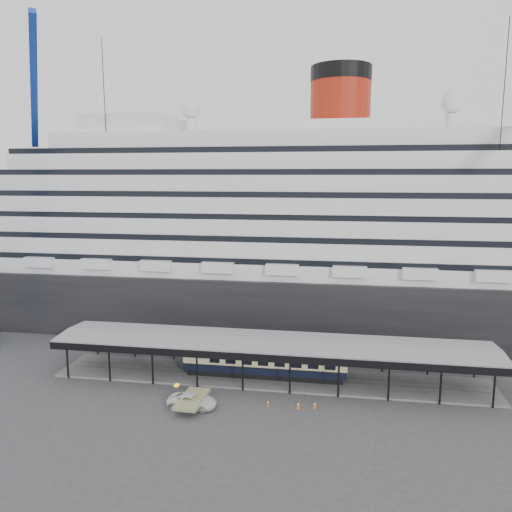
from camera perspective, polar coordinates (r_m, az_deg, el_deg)
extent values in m
plane|color=#363639|center=(62.12, 1.04, -15.61)|extent=(200.00, 200.00, 0.00)
cube|color=black|center=(90.65, 3.97, -4.23)|extent=(130.00, 30.00, 10.00)
cylinder|color=#9A1E0C|center=(88.50, 9.60, 16.46)|extent=(10.00, 10.00, 9.00)
cylinder|color=black|center=(89.32, 9.70, 19.80)|extent=(10.10, 10.10, 2.50)
sphere|color=silver|center=(92.29, -7.46, 16.40)|extent=(3.60, 3.60, 3.60)
sphere|color=silver|center=(90.34, 21.56, 16.00)|extent=(3.60, 3.60, 3.60)
cube|color=slate|center=(66.60, 1.67, -13.72)|extent=(56.00, 8.00, 0.24)
cube|color=slate|center=(65.88, 1.59, -13.84)|extent=(54.00, 0.08, 0.10)
cube|color=slate|center=(67.20, 1.76, -13.36)|extent=(54.00, 0.08, 0.10)
cube|color=black|center=(60.85, 1.12, -11.61)|extent=(56.00, 0.18, 0.90)
cube|color=black|center=(69.26, 2.19, -8.98)|extent=(56.00, 0.18, 0.90)
cube|color=slate|center=(64.79, 1.70, -9.60)|extent=(56.00, 9.00, 0.24)
cube|color=blue|center=(85.97, -24.05, 17.24)|extent=(12.92, 17.86, 16.80)
cylinder|color=black|center=(86.06, -16.49, 7.21)|extent=(0.12, 0.12, 47.21)
cylinder|color=black|center=(79.24, 25.76, 6.53)|extent=(0.12, 0.12, 47.21)
imported|color=white|center=(59.37, -7.30, -16.10)|extent=(5.67, 2.82, 1.54)
cube|color=black|center=(66.53, 0.98, -13.32)|extent=(20.10, 2.35, 0.67)
cube|color=black|center=(66.20, 0.99, -12.64)|extent=(21.06, 2.74, 1.05)
cube|color=beige|center=(65.78, 0.99, -11.71)|extent=(21.06, 2.78, 1.24)
cube|color=black|center=(65.49, 0.99, -11.04)|extent=(21.06, 2.74, 0.38)
cube|color=#D55A0B|center=(59.61, 1.38, -16.72)|extent=(0.37, 0.37, 0.03)
cone|color=#D55A0B|center=(59.47, 1.38, -16.44)|extent=(0.31, 0.31, 0.64)
cylinder|color=white|center=(59.44, 1.38, -16.38)|extent=(0.21, 0.21, 0.13)
cube|color=orange|center=(59.17, 4.84, -16.96)|extent=(0.54, 0.54, 0.03)
cone|color=orange|center=(59.00, 4.84, -16.62)|extent=(0.45, 0.45, 0.77)
cylinder|color=white|center=(58.97, 4.84, -16.55)|extent=(0.25, 0.25, 0.15)
cube|color=#F15A0D|center=(59.46, 6.73, -16.85)|extent=(0.44, 0.44, 0.03)
cone|color=#F15A0D|center=(59.29, 6.73, -16.52)|extent=(0.37, 0.37, 0.76)
cylinder|color=white|center=(59.26, 6.73, -16.45)|extent=(0.24, 0.24, 0.15)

